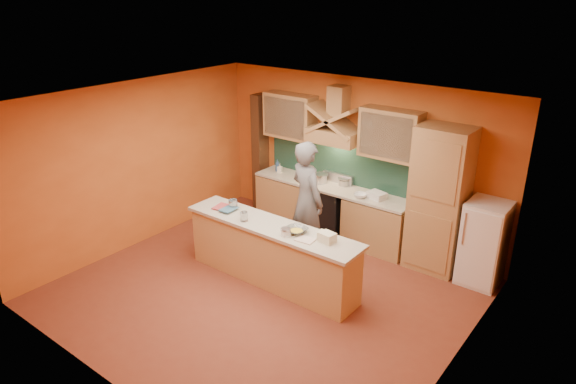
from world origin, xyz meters
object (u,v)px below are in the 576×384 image
Objects in this scene: person at (307,200)px; kitchen_scale at (286,233)px; stove at (330,210)px; mixing_bowl at (296,230)px; fridge at (484,243)px.

person is 18.33× the size of kitchen_scale.
person is at bearing -81.99° from stove.
mixing_bowl is at bearing -71.13° from stove.
stove is 2.95× the size of mixing_bowl.
person is at bearing -160.55° from fridge.
stove is 2.06m from mixing_bowl.
fridge is 2.75m from person.
stove is 0.46× the size of person.
kitchen_scale is (-2.12, -2.05, 0.34)m from fridge.
mixing_bowl is (0.64, -1.89, 0.53)m from stove.
stove is 8.40× the size of kitchen_scale.
person reaches higher than fridge.
mixing_bowl is at bearing 90.85° from kitchen_scale.
stove is 2.71m from fridge.
person reaches higher than mixing_bowl.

